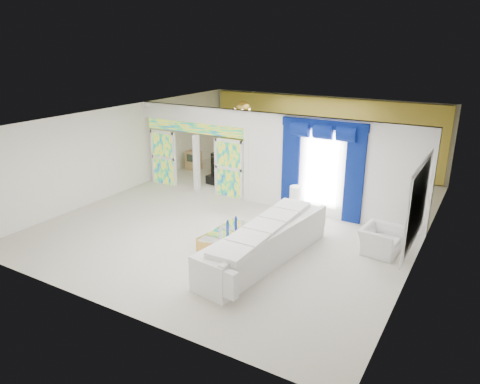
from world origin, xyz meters
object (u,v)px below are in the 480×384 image
Objects in this scene: console_table at (304,212)px; armchair at (380,240)px; coffee_table at (225,237)px; grand_piano at (240,163)px; white_sofa at (265,245)px.

console_table is 2.82m from armchair.
armchair reaches higher than console_table.
grand_piano reaches higher than coffee_table.
console_table is (-0.25, 3.06, -0.23)m from white_sofa.
armchair is at bearing -24.77° from console_table.
armchair is at bearing 46.78° from white_sofa.
grand_piano reaches higher than armchair.
grand_piano reaches higher than console_table.
white_sofa is 3.94× the size of console_table.
white_sofa is at bearing -85.31° from console_table.
console_table is 5.00m from grand_piano.
coffee_table is 1.49× the size of console_table.
coffee_table is 2.97m from console_table.
grand_piano is (-2.91, 5.75, 0.29)m from coffee_table.
coffee_table is (-1.35, 0.30, -0.23)m from white_sofa.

